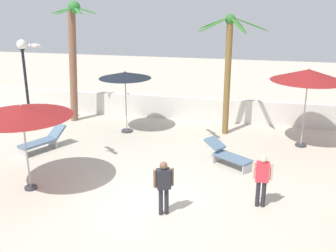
% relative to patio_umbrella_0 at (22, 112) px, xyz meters
% --- Properties ---
extents(ground_plane, '(56.00, 56.00, 0.00)m').
position_rel_patio_umbrella_0_xyz_m(ground_plane, '(3.71, -0.06, -2.49)').
color(ground_plane, beige).
extents(boundary_wall, '(25.20, 0.30, 1.09)m').
position_rel_patio_umbrella_0_xyz_m(boundary_wall, '(3.71, 8.27, -1.94)').
color(boundary_wall, silver).
rests_on(boundary_wall, ground_plane).
extents(patio_umbrella_0, '(2.94, 2.94, 2.72)m').
position_rel_patio_umbrella_0_xyz_m(patio_umbrella_0, '(0.00, 0.00, 0.00)').
color(patio_umbrella_0, '#333338').
rests_on(patio_umbrella_0, ground_plane).
extents(patio_umbrella_1, '(2.22, 2.22, 2.71)m').
position_rel_patio_umbrella_0_xyz_m(patio_umbrella_1, '(1.18, 5.84, -0.01)').
color(patio_umbrella_1, '#333338').
rests_on(patio_umbrella_1, ground_plane).
extents(patio_umbrella_3, '(2.81, 2.81, 3.12)m').
position_rel_patio_umbrella_0_xyz_m(patio_umbrella_3, '(8.48, 5.70, 0.35)').
color(patio_umbrella_3, '#333338').
rests_on(patio_umbrella_3, ground_plane).
extents(palm_tree_0, '(2.95, 2.92, 5.00)m').
position_rel_patio_umbrella_0_xyz_m(palm_tree_0, '(5.41, 6.57, 0.69)').
color(palm_tree_0, brown).
rests_on(palm_tree_0, ground_plane).
extents(palm_tree_1, '(2.21, 2.13, 5.49)m').
position_rel_patio_umbrella_0_xyz_m(palm_tree_1, '(-1.60, 6.91, 0.85)').
color(palm_tree_1, brown).
rests_on(palm_tree_1, ground_plane).
extents(lamp_post_0, '(0.42, 0.42, 3.91)m').
position_rel_patio_umbrella_0_xyz_m(lamp_post_0, '(-3.35, 5.60, 0.14)').
color(lamp_post_0, black).
rests_on(lamp_post_0, ground_plane).
extents(lounge_chair_0, '(1.83, 1.50, 0.81)m').
position_rel_patio_umbrella_0_xyz_m(lounge_chair_0, '(5.78, 3.17, -2.08)').
color(lounge_chair_0, '#B7B7BC').
rests_on(lounge_chair_0, ground_plane).
extents(lounge_chair_1, '(1.33, 1.93, 0.84)m').
position_rel_patio_umbrella_0_xyz_m(lounge_chair_1, '(-1.28, 3.08, -2.10)').
color(lounge_chair_1, '#B7B7BC').
rests_on(lounge_chair_1, ground_plane).
extents(guest_0, '(0.51, 0.38, 1.55)m').
position_rel_patio_umbrella_0_xyz_m(guest_0, '(4.36, -0.55, -1.56)').
color(guest_0, '#26262D').
rests_on(guest_0, ground_plane).
extents(guest_1, '(0.56, 0.25, 1.56)m').
position_rel_patio_umbrella_0_xyz_m(guest_1, '(6.92, 0.47, -1.55)').
color(guest_1, '#26262D').
rests_on(guest_1, ground_plane).
extents(seagull_1, '(0.74, 0.77, 0.15)m').
position_rel_patio_umbrella_0_xyz_m(seagull_1, '(-0.12, 1.27, 1.74)').
color(seagull_1, white).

